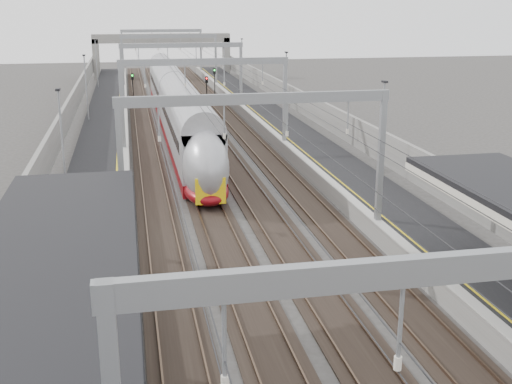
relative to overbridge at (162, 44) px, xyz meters
name	(u,v)px	position (x,y,z in m)	size (l,w,h in m)	color
platform_left	(103,146)	(-8.00, -55.00, -4.81)	(4.00, 120.00, 1.00)	black
platform_right	(295,139)	(8.00, -55.00, -4.81)	(4.00, 120.00, 1.00)	black
tracks	(202,148)	(0.00, -55.00, -5.26)	(11.40, 140.00, 0.20)	black
overhead_line	(192,66)	(0.00, -48.38, 0.83)	(13.00, 140.00, 6.60)	gray
overbridge	(162,44)	(0.00, 0.00, 0.00)	(22.00, 2.20, 6.90)	slate
wall_left	(61,135)	(-11.20, -55.00, -3.71)	(0.30, 120.00, 3.20)	slate
wall_right	(332,125)	(11.20, -55.00, -3.71)	(0.30, 120.00, 3.20)	slate
train	(177,112)	(-1.50, -48.86, -3.17)	(2.77, 50.39, 4.37)	maroon
signal_green	(133,82)	(-5.20, -27.55, -2.89)	(0.32, 0.32, 3.48)	black
signal_red_near	(207,86)	(3.20, -32.58, -2.89)	(0.32, 0.32, 3.48)	black
signal_red_far	(215,77)	(5.40, -23.17, -2.89)	(0.32, 0.32, 3.48)	black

